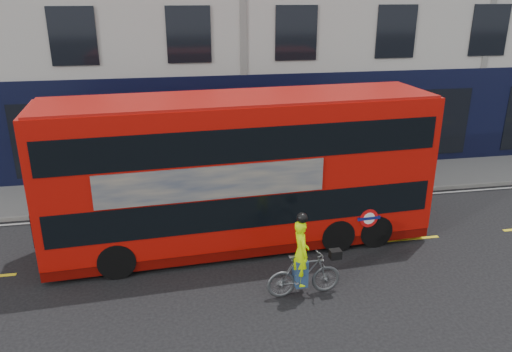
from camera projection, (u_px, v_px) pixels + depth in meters
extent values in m
plane|color=black|center=(293.00, 279.00, 12.87)|extent=(120.00, 120.00, 0.00)
cube|color=slate|center=(251.00, 186.00, 18.85)|extent=(60.00, 3.00, 0.12)
cube|color=slate|center=(258.00, 201.00, 17.46)|extent=(60.00, 0.12, 0.13)
cube|color=black|center=(244.00, 126.00, 19.54)|extent=(50.00, 0.08, 4.00)
cube|color=silver|center=(260.00, 206.00, 17.21)|extent=(58.00, 0.10, 0.01)
cube|color=#B20D07|center=(241.00, 167.00, 13.91)|extent=(10.84, 3.06, 3.85)
cube|color=#590603|center=(241.00, 233.00, 14.63)|extent=(10.84, 3.01, 0.29)
cube|color=black|center=(241.00, 195.00, 14.20)|extent=(10.42, 3.07, 0.88)
cube|color=black|center=(240.00, 132.00, 13.56)|extent=(10.42, 3.07, 0.88)
cube|color=maroon|center=(240.00, 98.00, 13.23)|extent=(10.62, 2.95, 0.08)
cube|color=black|center=(411.00, 179.00, 15.40)|extent=(0.17, 2.19, 0.88)
cube|color=black|center=(418.00, 121.00, 14.75)|extent=(0.17, 2.19, 0.88)
cube|color=black|center=(40.00, 214.00, 13.01)|extent=(0.17, 2.19, 0.88)
cube|color=tan|center=(213.00, 183.00, 12.53)|extent=(5.84, 0.38, 0.88)
cylinder|color=red|center=(369.00, 218.00, 14.01)|extent=(0.55, 0.05, 0.55)
cylinder|color=white|center=(369.00, 218.00, 14.01)|extent=(0.35, 0.04, 0.35)
cube|color=#0C1459|center=(369.00, 218.00, 14.00)|extent=(0.68, 0.06, 0.09)
cylinder|color=black|center=(359.00, 215.00, 15.38)|extent=(1.12, 2.54, 0.97)
cylinder|color=black|center=(323.00, 219.00, 15.12)|extent=(1.12, 2.54, 0.97)
cylinder|color=black|center=(117.00, 241.00, 13.78)|extent=(1.12, 2.54, 0.97)
imported|color=#4F5254|center=(304.00, 275.00, 12.02)|extent=(1.86, 0.60, 1.11)
imported|color=#AFDF02|center=(301.00, 253.00, 11.78)|extent=(0.42, 0.61, 1.64)
cube|color=black|center=(335.00, 254.00, 12.01)|extent=(0.29, 0.23, 0.22)
cube|color=navy|center=(300.00, 272.00, 11.96)|extent=(0.31, 0.39, 0.69)
sphere|color=black|center=(302.00, 218.00, 11.47)|extent=(0.26, 0.26, 0.26)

